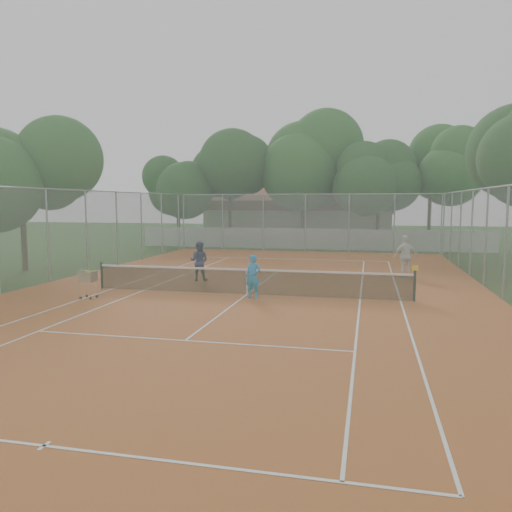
% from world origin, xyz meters
% --- Properties ---
extents(ground, '(120.00, 120.00, 0.00)m').
position_xyz_m(ground, '(0.00, 0.00, 0.00)').
color(ground, '#16390F').
rests_on(ground, ground).
extents(court_pad, '(18.00, 34.00, 0.02)m').
position_xyz_m(court_pad, '(0.00, 0.00, 0.01)').
color(court_pad, '#AE5321').
rests_on(court_pad, ground).
extents(court_lines, '(10.98, 23.78, 0.01)m').
position_xyz_m(court_lines, '(0.00, 0.00, 0.02)').
color(court_lines, white).
rests_on(court_lines, court_pad).
extents(tennis_net, '(11.88, 0.10, 0.98)m').
position_xyz_m(tennis_net, '(0.00, 0.00, 0.51)').
color(tennis_net, black).
rests_on(tennis_net, court_pad).
extents(perimeter_fence, '(18.00, 34.00, 4.00)m').
position_xyz_m(perimeter_fence, '(0.00, 0.00, 2.00)').
color(perimeter_fence, slate).
rests_on(perimeter_fence, ground).
extents(boundary_wall, '(26.00, 0.30, 1.50)m').
position_xyz_m(boundary_wall, '(0.00, 19.00, 0.75)').
color(boundary_wall, silver).
rests_on(boundary_wall, ground).
extents(clubhouse, '(16.40, 9.00, 4.40)m').
position_xyz_m(clubhouse, '(-2.00, 29.00, 2.20)').
color(clubhouse, beige).
rests_on(clubhouse, ground).
extents(tropical_trees, '(29.00, 19.00, 10.00)m').
position_xyz_m(tropical_trees, '(0.00, 22.00, 5.00)').
color(tropical_trees, black).
rests_on(tropical_trees, ground).
extents(player_near, '(0.63, 0.48, 1.55)m').
position_xyz_m(player_near, '(0.37, -0.63, 0.80)').
color(player_near, '#187ED0').
rests_on(player_near, court_pad).
extents(player_far_left, '(0.84, 0.67, 1.71)m').
position_xyz_m(player_far_left, '(-2.83, 2.78, 0.87)').
color(player_far_left, '#1D194D').
rests_on(player_far_left, court_pad).
extents(player_far_right, '(1.23, 0.85, 1.94)m').
position_xyz_m(player_far_right, '(6.01, 5.72, 0.99)').
color(player_far_right, silver).
rests_on(player_far_right, court_pad).
extents(ball_hopper, '(0.54, 0.54, 1.07)m').
position_xyz_m(ball_hopper, '(-5.28, -2.05, 0.56)').
color(ball_hopper, silver).
rests_on(ball_hopper, court_pad).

